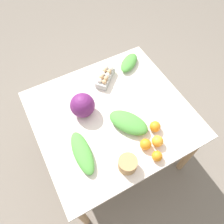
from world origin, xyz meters
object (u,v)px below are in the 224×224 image
at_px(greens_bunch_chard, 129,63).
at_px(orange_3, 146,144).
at_px(orange_0, 155,127).
at_px(orange_2, 157,156).
at_px(greens_bunch_dandelion, 128,123).
at_px(greens_bunch_kale, 82,153).
at_px(egg_carton, 105,77).
at_px(cabbage_purple, 83,105).
at_px(orange_1, 158,141).
at_px(paper_bag, 128,164).

relative_size(greens_bunch_chard, orange_3, 2.98).
distance_m(orange_0, orange_2, 0.22).
relative_size(greens_bunch_chard, greens_bunch_dandelion, 0.79).
height_order(greens_bunch_kale, greens_bunch_dandelion, greens_bunch_dandelion).
distance_m(egg_carton, orange_0, 0.60).
height_order(cabbage_purple, greens_bunch_dandelion, cabbage_purple).
bearing_deg(cabbage_purple, orange_1, -54.91).
bearing_deg(paper_bag, greens_bunch_chard, 58.53).
relative_size(orange_2, orange_3, 0.91).
distance_m(cabbage_purple, greens_bunch_chard, 0.62).
bearing_deg(egg_carton, paper_bag, 31.26).
bearing_deg(greens_bunch_dandelion, orange_1, -65.05).
relative_size(paper_bag, orange_0, 1.56).
distance_m(egg_carton, greens_bunch_kale, 0.69).
distance_m(paper_bag, greens_bunch_chard, 0.93).
height_order(greens_bunch_chard, orange_3, orange_3).
height_order(cabbage_purple, paper_bag, cabbage_purple).
bearing_deg(greens_bunch_chard, orange_2, -108.53).
bearing_deg(greens_bunch_kale, cabbage_purple, 64.37).
bearing_deg(cabbage_purple, orange_2, -64.09).
bearing_deg(greens_bunch_dandelion, greens_bunch_chard, 58.62).
bearing_deg(paper_bag, orange_3, 19.01).
xyz_separation_m(greens_bunch_chard, orange_3, (-0.31, -0.73, 0.01)).
relative_size(greens_bunch_dandelion, orange_3, 3.78).
relative_size(greens_bunch_chard, orange_1, 2.96).
relative_size(cabbage_purple, orange_1, 2.29).
height_order(cabbage_purple, egg_carton, cabbage_purple).
xyz_separation_m(cabbage_purple, orange_2, (0.28, -0.58, -0.06)).
bearing_deg(greens_bunch_kale, egg_carton, 49.32).
bearing_deg(cabbage_purple, egg_carton, 34.85).
distance_m(orange_2, orange_3, 0.11).
xyz_separation_m(paper_bag, orange_2, (0.21, -0.05, -0.01)).
height_order(greens_bunch_dandelion, orange_2, greens_bunch_dandelion).
xyz_separation_m(cabbage_purple, egg_carton, (0.30, 0.21, -0.05)).
xyz_separation_m(greens_bunch_kale, orange_3, (0.41, -0.16, 0.01)).
xyz_separation_m(orange_1, orange_2, (-0.06, -0.09, -0.00)).
height_order(egg_carton, greens_bunch_kale, egg_carton).
bearing_deg(orange_1, paper_bag, -171.03).
height_order(egg_carton, paper_bag, paper_bag).
bearing_deg(greens_bunch_chard, orange_1, -106.13).
bearing_deg(orange_2, greens_bunch_chard, 71.47).
xyz_separation_m(greens_bunch_chard, orange_1, (-0.22, -0.75, 0.01)).
relative_size(paper_bag, orange_3, 1.57).
distance_m(cabbage_purple, egg_carton, 0.37).
xyz_separation_m(greens_bunch_kale, orange_1, (0.50, -0.18, 0.01)).
relative_size(paper_bag, orange_1, 1.56).
bearing_deg(greens_bunch_dandelion, orange_2, -82.64).
bearing_deg(greens_bunch_chard, greens_bunch_dandelion, -121.38).
bearing_deg(orange_1, orange_0, 64.16).
height_order(cabbage_purple, greens_bunch_kale, cabbage_purple).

